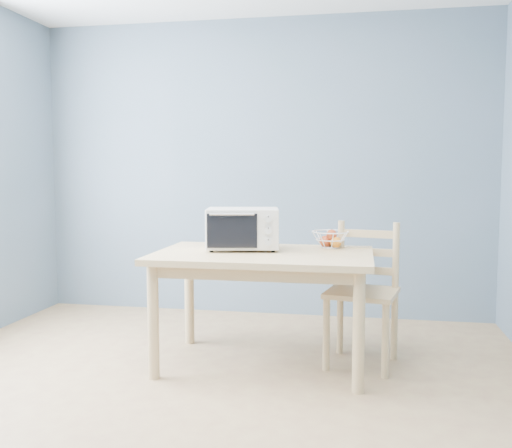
% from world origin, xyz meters
% --- Properties ---
extents(room, '(4.01, 4.51, 2.61)m').
position_xyz_m(room, '(0.00, 0.00, 1.30)').
color(room, tan).
rests_on(room, ground).
extents(dining_table, '(1.40, 0.90, 0.75)m').
position_xyz_m(dining_table, '(0.26, 0.88, 0.65)').
color(dining_table, '#D4AD7F').
rests_on(dining_table, ground).
extents(toaster_oven, '(0.52, 0.42, 0.28)m').
position_xyz_m(toaster_oven, '(0.08, 0.97, 0.90)').
color(toaster_oven, beige).
rests_on(toaster_oven, dining_table).
extents(fruit_basket, '(0.30, 0.30, 0.13)m').
position_xyz_m(fruit_basket, '(0.67, 1.17, 0.81)').
color(fruit_basket, white).
rests_on(fruit_basket, dining_table).
extents(dining_chair, '(0.51, 0.51, 0.93)m').
position_xyz_m(dining_chair, '(0.90, 1.05, 0.46)').
color(dining_chair, '#D4AD7F').
rests_on(dining_chair, ground).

